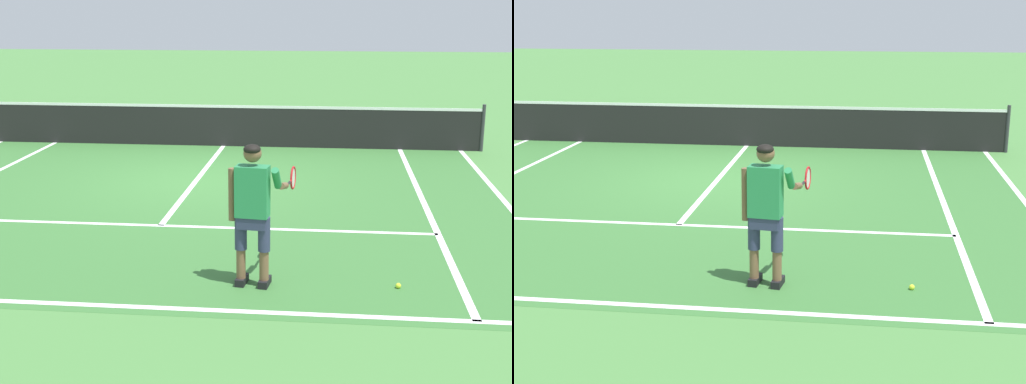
% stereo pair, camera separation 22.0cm
% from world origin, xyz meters
% --- Properties ---
extents(ground_plane, '(80.00, 80.00, 0.00)m').
position_xyz_m(ground_plane, '(0.00, 0.00, 0.00)').
color(ground_plane, '#477F3D').
extents(court_inner_surface, '(10.98, 9.80, 0.00)m').
position_xyz_m(court_inner_surface, '(0.00, -1.24, 0.00)').
color(court_inner_surface, '#387033').
rests_on(court_inner_surface, ground).
extents(line_baseline, '(10.98, 0.10, 0.01)m').
position_xyz_m(line_baseline, '(0.00, -5.95, 0.00)').
color(line_baseline, white).
rests_on(line_baseline, ground).
extents(line_service, '(8.23, 0.10, 0.01)m').
position_xyz_m(line_service, '(0.00, -2.94, 0.00)').
color(line_service, white).
rests_on(line_service, ground).
extents(line_centre_service, '(0.10, 6.40, 0.01)m').
position_xyz_m(line_centre_service, '(0.00, 0.26, 0.00)').
color(line_centre_service, white).
rests_on(line_centre_service, ground).
extents(line_singles_right, '(0.10, 9.40, 0.01)m').
position_xyz_m(line_singles_right, '(4.12, -1.24, 0.00)').
color(line_singles_right, white).
rests_on(line_singles_right, ground).
extents(tennis_net, '(11.96, 0.08, 1.07)m').
position_xyz_m(tennis_net, '(0.00, 3.46, 0.50)').
color(tennis_net, '#333338').
rests_on(tennis_net, ground).
extents(tennis_player, '(0.74, 1.09, 1.71)m').
position_xyz_m(tennis_player, '(1.66, -5.16, 0.99)').
color(tennis_player, black).
rests_on(tennis_player, ground).
extents(tennis_ball_near_feet, '(0.07, 0.07, 0.07)m').
position_xyz_m(tennis_ball_near_feet, '(3.36, -5.09, 0.03)').
color(tennis_ball_near_feet, '#CCE02D').
rests_on(tennis_ball_near_feet, ground).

